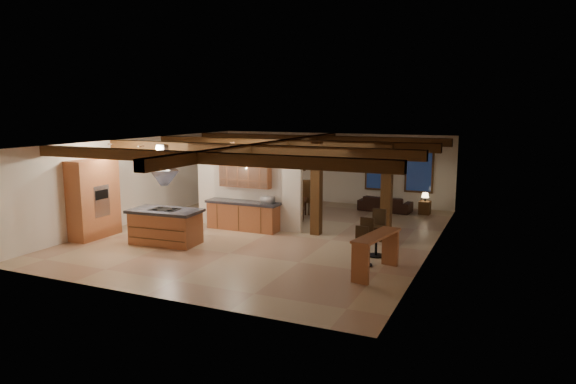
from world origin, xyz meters
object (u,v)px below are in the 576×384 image
Objects in this scene: dining_table at (280,208)px; sofa at (385,204)px; kitchen_island at (166,226)px; bar_counter at (376,247)px.

dining_table is 0.99× the size of sofa.
dining_table is (1.51, 4.68, -0.17)m from kitchen_island.
kitchen_island reaches higher than dining_table.
sofa is at bearing 22.57° from dining_table.
sofa is (4.75, 7.33, -0.23)m from kitchen_island.
dining_table is at bearing 134.37° from bar_counter.
kitchen_island is 1.08× the size of sofa.
sofa is at bearing 101.77° from bar_counter.
bar_counter is at bearing -62.39° from dining_table.
dining_table is 6.89m from bar_counter.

